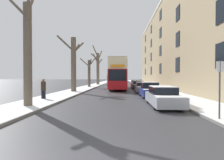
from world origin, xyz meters
name	(u,v)px	position (x,y,z in m)	size (l,w,h in m)	color
sidewalk_left	(102,83)	(-5.83, 53.00, 0.08)	(3.17, 130.00, 0.16)	slate
sidewalk_right	(138,83)	(5.83, 53.00, 0.08)	(3.17, 130.00, 0.16)	slate
terrace_facade_right	(186,43)	(11.91, 28.43, 7.92)	(9.10, 53.57, 15.84)	tan
bare_tree_left_0	(27,49)	(-5.54, 7.64, 3.73)	(2.86, 2.40, 8.34)	brown
bare_tree_left_1	(73,62)	(-5.68, 18.88, 3.88)	(3.26, 2.41, 7.48)	brown
bare_tree_left_2	(89,72)	(-5.57, 29.32, 2.93)	(3.18, 2.06, 5.80)	brown
bare_tree_left_3	(98,67)	(-5.43, 40.38, 4.57)	(3.40, 2.94, 10.03)	brown
double_decker_bus	(118,73)	(-0.08, 25.19, 2.64)	(2.61, 11.72, 4.68)	red
parked_car_0	(163,97)	(3.16, 8.75, 0.63)	(1.74, 4.54, 1.33)	#9EA3AD
parked_car_1	(150,90)	(3.16, 14.13, 0.68)	(1.71, 4.03, 1.47)	navy
parked_car_2	(143,88)	(3.16, 19.26, 0.63)	(1.88, 4.37, 1.35)	slate
parked_car_3	(138,85)	(3.16, 25.82, 0.65)	(1.85, 4.47, 1.41)	black
parked_car_4	(135,84)	(3.16, 31.16, 0.66)	(1.71, 4.56, 1.44)	maroon
oncoming_van	(112,80)	(-1.90, 39.54, 1.33)	(1.94, 5.63, 2.46)	white
pedestrian_left_sidewalk	(43,88)	(-6.13, 11.18, 1.00)	(0.40, 0.40, 1.82)	black
street_sign_post	(220,87)	(4.55, 4.56, 1.51)	(0.32, 0.07, 2.65)	#4C4F54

